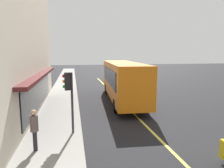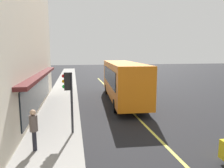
{
  "view_description": "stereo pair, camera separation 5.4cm",
  "coord_description": "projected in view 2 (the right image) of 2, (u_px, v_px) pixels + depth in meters",
  "views": [
    {
      "loc": [
        -16.93,
        4.22,
        4.31
      ],
      "look_at": [
        0.58,
        0.82,
        1.6
      ],
      "focal_mm": 32.53,
      "sensor_mm": 36.0,
      "label": 1
    },
    {
      "loc": [
        -16.94,
        4.16,
        4.31
      ],
      "look_at": [
        0.58,
        0.82,
        1.6
      ],
      "focal_mm": 32.53,
      "sensor_mm": 36.0,
      "label": 2
    }
  ],
  "objects": [
    {
      "name": "traffic_light",
      "position": [
        68.0,
        88.0,
        10.35
      ],
      "size": [
        0.3,
        0.52,
        3.2
      ],
      "color": "#2D2D33",
      "rests_on": "sidewalk"
    },
    {
      "name": "sidewalk",
      "position": [
        61.0,
        105.0,
        16.88
      ],
      "size": [
        80.0,
        2.88,
        0.15
      ],
      "primitive_type": "cube",
      "color": "gray",
      "rests_on": "ground"
    },
    {
      "name": "ground",
      "position": [
        122.0,
        103.0,
        17.86
      ],
      "size": [
        120.0,
        120.0,
        0.0
      ],
      "primitive_type": "plane",
      "color": "black"
    },
    {
      "name": "pedestrian_mid_block",
      "position": [
        34.0,
        126.0,
        8.59
      ],
      "size": [
        0.34,
        0.34,
        1.82
      ],
      "color": "black",
      "rests_on": "sidewalk"
    },
    {
      "name": "lane_centre_stripe",
      "position": [
        122.0,
        103.0,
        17.86
      ],
      "size": [
        36.0,
        0.16,
        0.01
      ],
      "primitive_type": "cube",
      "color": "#D8D14C",
      "rests_on": "ground"
    },
    {
      "name": "bus",
      "position": [
        123.0,
        79.0,
        18.19
      ],
      "size": [
        11.28,
        3.28,
        3.5
      ],
      "color": "orange",
      "rests_on": "ground"
    }
  ]
}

